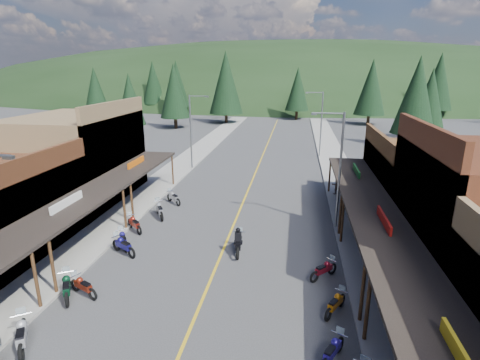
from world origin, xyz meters
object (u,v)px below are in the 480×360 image
at_px(pine_7, 153,83).
at_px(pine_5, 439,81).
at_px(bike_west_8, 123,245).
at_px(pine_9, 430,98).
at_px(pedestrian_east_a, 401,350).
at_px(bike_east_6, 332,350).
at_px(bike_east_7, 335,303).
at_px(pine_1, 176,84).
at_px(pine_4, 371,87).
at_px(streetlight_2, 338,166).
at_px(bike_west_5, 22,334).
at_px(streetlight_3, 320,121).
at_px(bike_west_11, 159,209).
at_px(bike_west_12, 174,197).
at_px(pedestrian_east_b, 336,184).
at_px(bike_west_10, 134,223).
at_px(pine_11, 416,95).
at_px(pine_3, 298,89).
at_px(pine_8, 130,99).
at_px(pine_2, 226,83).
at_px(bike_west_9, 123,239).
at_px(rider_on_bike, 239,242).
at_px(pine_0, 95,88).
at_px(bike_west_6, 67,286).
at_px(bike_east_8, 324,269).
at_px(pine_10, 174,91).
at_px(bike_west_7, 83,286).
at_px(streetlight_1, 192,129).
at_px(shop_east_3, 426,184).
at_px(shop_west_3, 78,158).

bearing_deg(pine_7, pine_5, -3.47).
distance_m(pine_5, bike_west_8, 80.69).
height_order(pine_9, pedestrian_east_a, pine_9).
relative_size(bike_east_6, bike_east_7, 1.04).
distance_m(pine_1, bike_west_8, 70.56).
relative_size(pine_4, bike_east_6, 6.28).
distance_m(streetlight_2, bike_west_5, 19.45).
bearing_deg(streetlight_2, streetlight_3, 90.00).
bearing_deg(pine_9, bike_west_11, -128.76).
distance_m(bike_west_12, pedestrian_east_b, 13.94).
height_order(streetlight_2, bike_west_12, streetlight_2).
relative_size(bike_west_5, bike_west_10, 1.11).
bearing_deg(pedestrian_east_a, pine_11, -177.13).
relative_size(pine_3, pine_8, 1.10).
bearing_deg(bike_west_10, pine_2, 46.77).
xyz_separation_m(streetlight_3, bike_west_10, (-13.43, -24.61, -3.86)).
height_order(pine_7, bike_west_9, pine_7).
bearing_deg(pine_3, pine_5, 11.31).
bearing_deg(pine_11, bike_west_10, -129.08).
distance_m(bike_east_6, rider_on_bike, 9.47).
distance_m(bike_east_7, rider_on_bike, 7.27).
bearing_deg(pine_11, pine_0, 158.20).
height_order(streetlight_2, bike_east_7, streetlight_2).
relative_size(bike_west_6, bike_east_8, 1.15).
bearing_deg(pine_8, pine_11, -2.73).
distance_m(streetlight_2, pine_9, 40.78).
height_order(pine_0, bike_west_12, pine_0).
xyz_separation_m(pine_3, pine_10, (-22.00, -16.00, 0.30)).
height_order(pine_7, pine_10, pine_7).
distance_m(pine_3, bike_west_8, 64.84).
bearing_deg(bike_west_5, bike_east_6, -29.24).
bearing_deg(pine_2, pine_4, 4.09).
distance_m(pine_10, bike_west_7, 53.89).
relative_size(streetlight_1, bike_west_8, 3.68).
relative_size(pine_0, bike_west_5, 4.73).
xyz_separation_m(streetlight_3, bike_west_5, (-13.16, -35.80, -3.80)).
bearing_deg(bike_east_6, pine_9, 98.15).
bearing_deg(shop_east_3, bike_west_5, -139.41).
relative_size(streetlight_3, bike_east_8, 4.12).
height_order(pine_1, bike_east_8, pine_1).
distance_m(bike_west_7, bike_west_12, 13.15).
height_order(shop_east_3, pine_9, pine_9).
height_order(shop_west_3, pine_8, pine_8).
distance_m(shop_west_3, rider_on_bike, 17.00).
bearing_deg(shop_west_3, bike_west_10, -38.99).
height_order(pine_9, bike_west_10, pine_9).
xyz_separation_m(bike_west_5, bike_west_10, (-0.27, 11.19, -0.06)).
xyz_separation_m(pine_2, pine_7, (-22.00, 18.00, -0.75)).
distance_m(bike_west_6, bike_east_8, 12.85).
bearing_deg(bike_west_7, pedestrian_east_a, -75.92).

